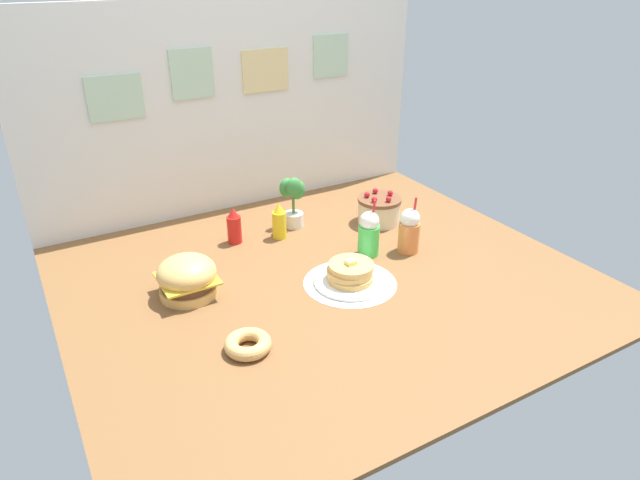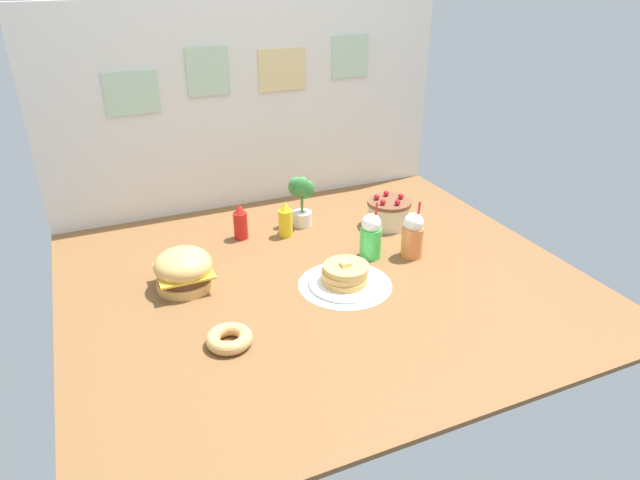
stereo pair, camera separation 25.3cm
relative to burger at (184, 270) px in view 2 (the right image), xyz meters
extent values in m
cube|color=brown|center=(0.56, -0.17, -0.09)|extent=(2.17, 1.90, 0.02)
cube|color=silver|center=(0.56, 0.78, 0.46)|extent=(2.17, 0.03, 1.09)
cube|color=#B2D1B2|center=(-0.03, 0.76, 0.59)|extent=(0.25, 0.01, 0.21)
cube|color=#B2D1B2|center=(0.34, 0.76, 0.66)|extent=(0.21, 0.01, 0.24)
cube|color=beige|center=(0.74, 0.76, 0.64)|extent=(0.26, 0.01, 0.22)
cube|color=#B2D1B2|center=(1.13, 0.76, 0.69)|extent=(0.22, 0.01, 0.22)
cylinder|color=white|center=(0.63, -0.26, -0.08)|extent=(0.40, 0.40, 0.00)
cylinder|color=#DBA859|center=(0.00, 0.00, -0.06)|extent=(0.24, 0.24, 0.04)
cylinder|color=#59331E|center=(0.00, 0.00, -0.03)|extent=(0.22, 0.22, 0.03)
cube|color=yellow|center=(0.00, 0.00, -0.01)|extent=(0.23, 0.23, 0.01)
ellipsoid|color=#E5B260|center=(0.00, 0.00, 0.02)|extent=(0.24, 0.24, 0.14)
cylinder|color=white|center=(0.63, -0.26, -0.07)|extent=(0.31, 0.31, 0.01)
cylinder|color=#E0AD5B|center=(0.63, -0.26, -0.05)|extent=(0.19, 0.19, 0.03)
cylinder|color=#E0AD5B|center=(0.63, -0.25, -0.03)|extent=(0.20, 0.20, 0.03)
cylinder|color=#E0AD5B|center=(0.63, -0.26, 0.00)|extent=(0.19, 0.19, 0.03)
cube|color=#F7E072|center=(0.63, -0.26, 0.02)|extent=(0.04, 0.04, 0.02)
cylinder|color=beige|center=(1.10, 0.19, -0.02)|extent=(0.22, 0.22, 0.12)
cylinder|color=brown|center=(1.10, 0.19, 0.04)|extent=(0.23, 0.23, 0.02)
sphere|color=red|center=(1.16, 0.19, 0.07)|extent=(0.03, 0.03, 0.03)
sphere|color=red|center=(1.11, 0.26, 0.07)|extent=(0.03, 0.03, 0.03)
sphere|color=red|center=(1.04, 0.23, 0.07)|extent=(0.03, 0.03, 0.03)
sphere|color=red|center=(1.04, 0.16, 0.07)|extent=(0.03, 0.03, 0.03)
sphere|color=red|center=(1.10, 0.13, 0.07)|extent=(0.03, 0.03, 0.03)
cylinder|color=red|center=(0.35, 0.35, -0.01)|extent=(0.07, 0.07, 0.14)
cone|color=red|center=(0.35, 0.35, 0.08)|extent=(0.06, 0.06, 0.05)
cylinder|color=yellow|center=(0.56, 0.29, -0.01)|extent=(0.07, 0.07, 0.14)
cone|color=yellow|center=(0.56, 0.29, 0.08)|extent=(0.06, 0.06, 0.05)
cylinder|color=green|center=(0.85, -0.08, -0.01)|extent=(0.10, 0.10, 0.15)
sphere|color=white|center=(0.85, -0.08, 0.09)|extent=(0.09, 0.09, 0.09)
cylinder|color=red|center=(0.87, -0.08, 0.12)|extent=(0.01, 0.03, 0.15)
cylinder|color=orange|center=(1.03, -0.15, -0.01)|extent=(0.10, 0.10, 0.15)
sphere|color=white|center=(1.03, -0.15, 0.09)|extent=(0.09, 0.09, 0.09)
cylinder|color=red|center=(1.05, -0.15, 0.12)|extent=(0.01, 0.03, 0.15)
torus|color=tan|center=(0.07, -0.46, -0.06)|extent=(0.17, 0.17, 0.05)
torus|color=#F2E5C6|center=(0.07, -0.46, -0.05)|extent=(0.16, 0.16, 0.04)
cylinder|color=white|center=(0.68, 0.37, -0.05)|extent=(0.10, 0.10, 0.07)
cylinder|color=#4C7238|center=(0.68, 0.37, 0.05)|extent=(0.01, 0.01, 0.13)
ellipsoid|color=#38843D|center=(0.72, 0.38, 0.11)|extent=(0.08, 0.05, 0.10)
ellipsoid|color=#38843D|center=(0.66, 0.40, 0.13)|extent=(0.08, 0.05, 0.10)
ellipsoid|color=#38843D|center=(0.67, 0.34, 0.15)|extent=(0.08, 0.05, 0.10)
camera|label=1|loc=(-0.52, -1.99, 1.17)|focal=31.56mm
camera|label=2|loc=(-0.29, -2.10, 1.17)|focal=31.56mm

